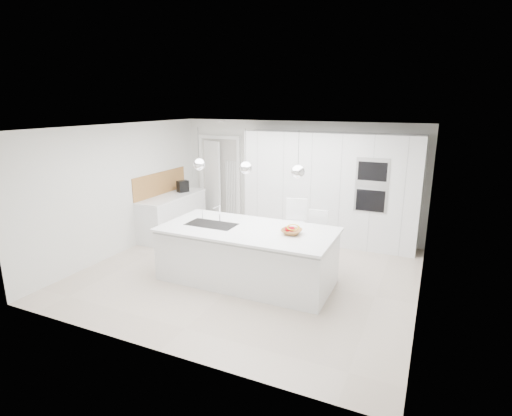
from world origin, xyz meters
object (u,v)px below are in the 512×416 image
at_px(fruit_bowl, 291,232).
at_px(island_base, 246,256).
at_px(bar_stool_left, 293,233).
at_px(bar_stool_right, 315,242).
at_px(espresso_machine, 183,186).

bearing_deg(fruit_bowl, island_base, -174.52).
bearing_deg(island_base, bar_stool_left, 65.57).
xyz_separation_m(island_base, bar_stool_right, (0.91, 0.87, 0.10)).
bearing_deg(fruit_bowl, bar_stool_left, 107.05).
distance_m(bar_stool_left, bar_stool_right, 0.48).
distance_m(island_base, espresso_machine, 3.22).
bearing_deg(bar_stool_right, bar_stool_left, 161.30).
height_order(fruit_bowl, bar_stool_right, bar_stool_right).
relative_size(espresso_machine, bar_stool_left, 0.22).
xyz_separation_m(island_base, espresso_machine, (-2.53, 1.90, 0.60)).
xyz_separation_m(fruit_bowl, bar_stool_right, (0.17, 0.79, -0.41)).
xyz_separation_m(espresso_machine, bar_stool_left, (2.99, -0.89, -0.43)).
bearing_deg(bar_stool_right, island_base, -137.72).
height_order(fruit_bowl, bar_stool_left, bar_stool_left).
height_order(bar_stool_left, bar_stool_right, bar_stool_left).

